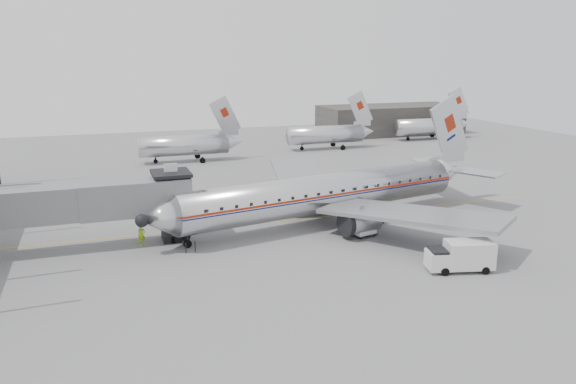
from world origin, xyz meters
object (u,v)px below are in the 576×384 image
object	(u,v)px
baggage_cart_navy	(374,216)
baggage_cart_white	(364,227)
airliner	(330,193)
ramp_worker	(141,235)
service_van	(461,256)

from	to	relation	value
baggage_cart_navy	baggage_cart_white	size ratio (longest dim) A/B	0.97
airliner	ramp_worker	bearing A→B (deg)	171.54
ramp_worker	service_van	bearing A→B (deg)	-53.27
airliner	ramp_worker	xyz separation A→B (m)	(-18.76, -1.02, -2.16)
service_van	ramp_worker	size ratio (longest dim) A/B	2.90
airliner	ramp_worker	size ratio (longest dim) A/B	20.44
service_van	ramp_worker	world-z (taller)	service_van
airliner	baggage_cart_navy	xyz separation A→B (m)	(4.00, -2.02, -2.29)
service_van	baggage_cart_white	distance (m)	10.93
service_van	ramp_worker	bearing A→B (deg)	162.22
airliner	service_van	xyz separation A→B (m)	(4.50, -15.61, -1.83)
ramp_worker	airliner	bearing A→B (deg)	-18.06
airliner	ramp_worker	world-z (taller)	airliner
service_van	baggage_cart_navy	size ratio (longest dim) A/B	2.32
baggage_cart_navy	baggage_cart_white	bearing A→B (deg)	-153.51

